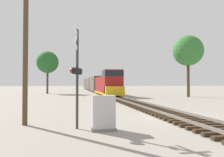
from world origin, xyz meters
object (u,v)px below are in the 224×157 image
(relay_cabinet, at_px, (104,113))
(tree_mid_background, at_px, (48,62))
(freight_train, at_px, (94,84))
(crossing_signal_near, at_px, (77,72))
(utility_pole, at_px, (26,36))
(tree_far_right, at_px, (188,51))

(relay_cabinet, relative_size, tree_mid_background, 0.17)
(freight_train, xyz_separation_m, relay_cabinet, (-4.85, -52.20, -1.22))
(crossing_signal_near, distance_m, utility_pole, 3.37)
(utility_pole, height_order, tree_far_right, tree_far_right)
(relay_cabinet, height_order, tree_mid_background, tree_mid_background)
(relay_cabinet, relative_size, utility_pole, 0.18)
(utility_pole, bearing_deg, tree_mid_background, 94.36)
(tree_far_right, bearing_deg, relay_cabinet, -127.11)
(crossing_signal_near, xyz_separation_m, tree_far_right, (17.60, 21.17, 4.60))
(relay_cabinet, xyz_separation_m, tree_mid_background, (-6.34, 37.42, 5.74))
(crossing_signal_near, bearing_deg, utility_pole, -99.50)
(tree_mid_background, bearing_deg, freight_train, 52.90)
(tree_far_right, height_order, tree_mid_background, tree_far_right)
(crossing_signal_near, bearing_deg, tree_far_right, 159.29)
(freight_train, height_order, relay_cabinet, freight_train)
(crossing_signal_near, height_order, relay_cabinet, crossing_signal_near)
(crossing_signal_near, distance_m, relay_cabinet, 2.22)
(tree_far_right, bearing_deg, utility_pole, -135.37)
(utility_pole, distance_m, tree_far_right, 28.35)
(crossing_signal_near, height_order, tree_mid_background, tree_mid_background)
(crossing_signal_near, distance_m, tree_far_right, 27.91)
(freight_train, height_order, utility_pole, utility_pole)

